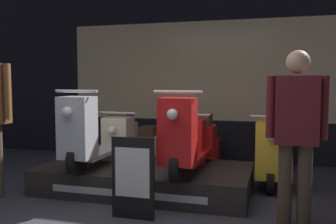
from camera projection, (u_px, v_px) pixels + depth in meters
shop_wall_back at (200, 68)px, 6.50m from camera, size 8.57×0.09×3.20m
display_platform at (145, 178)px, 4.70m from camera, size 2.60×1.28×0.31m
scooter_display_left at (101, 134)px, 4.78m from camera, size 0.51×1.72×0.96m
scooter_display_right at (190, 138)px, 4.46m from camera, size 0.51×1.72×0.96m
scooter_backrow_0 at (134, 147)px, 5.65m from camera, size 0.51×1.72×0.96m
scooter_backrow_1 at (199, 150)px, 5.37m from camera, size 0.51×1.72×0.96m
scooter_backrow_2 at (271, 154)px, 5.09m from camera, size 0.51×1.72×0.96m
person_right_browsing at (296, 127)px, 3.43m from camera, size 0.54×0.21×1.65m
price_sign_board at (133, 178)px, 3.70m from camera, size 0.44×0.04×0.82m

